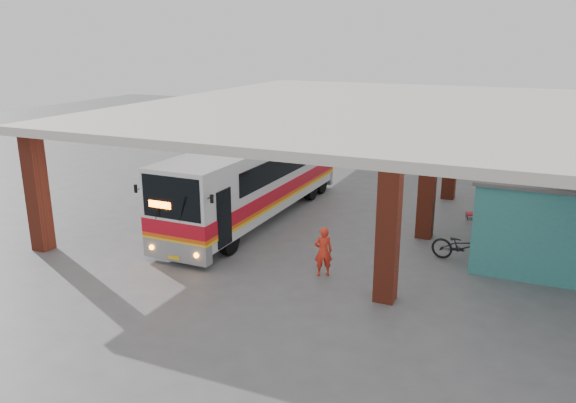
{
  "coord_description": "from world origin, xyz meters",
  "views": [
    {
      "loc": [
        6.52,
        -18.0,
        7.46
      ],
      "look_at": [
        -1.47,
        0.0,
        1.7
      ],
      "focal_mm": 35.0,
      "sensor_mm": 36.0,
      "label": 1
    }
  ],
  "objects_px": {
    "motorcycle": "(463,247)",
    "red_chair": "(474,211)",
    "coach_bus": "(256,178)",
    "pedestrian": "(323,251)"
  },
  "relations": [
    {
      "from": "motorcycle",
      "to": "pedestrian",
      "type": "bearing_deg",
      "value": 135.67
    },
    {
      "from": "pedestrian",
      "to": "coach_bus",
      "type": "bearing_deg",
      "value": -73.64
    },
    {
      "from": "motorcycle",
      "to": "pedestrian",
      "type": "xyz_separation_m",
      "value": [
        -4.01,
        -2.95,
        0.25
      ]
    },
    {
      "from": "coach_bus",
      "to": "motorcycle",
      "type": "height_order",
      "value": "coach_bus"
    },
    {
      "from": "red_chair",
      "to": "coach_bus",
      "type": "bearing_deg",
      "value": -174.89
    },
    {
      "from": "motorcycle",
      "to": "red_chair",
      "type": "bearing_deg",
      "value": 11.52
    },
    {
      "from": "coach_bus",
      "to": "red_chair",
      "type": "height_order",
      "value": "coach_bus"
    },
    {
      "from": "motorcycle",
      "to": "coach_bus",
      "type": "bearing_deg",
      "value": 88.87
    },
    {
      "from": "coach_bus",
      "to": "motorcycle",
      "type": "relative_size",
      "value": 5.59
    },
    {
      "from": "pedestrian",
      "to": "red_chair",
      "type": "relative_size",
      "value": 2.06
    }
  ]
}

